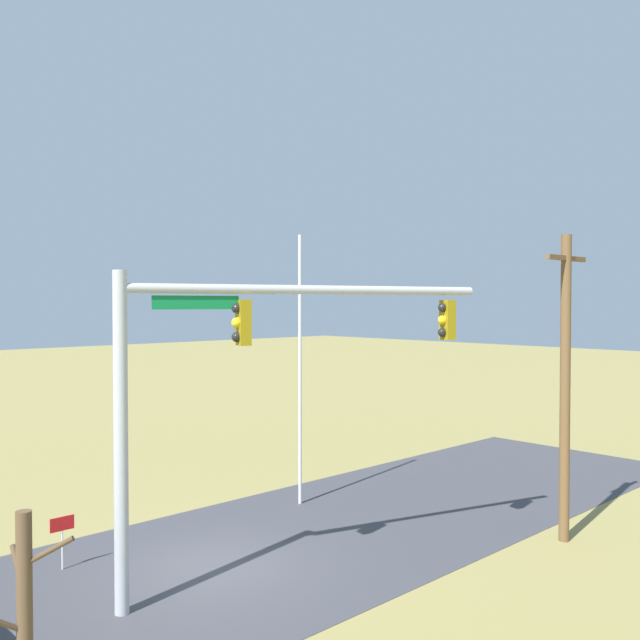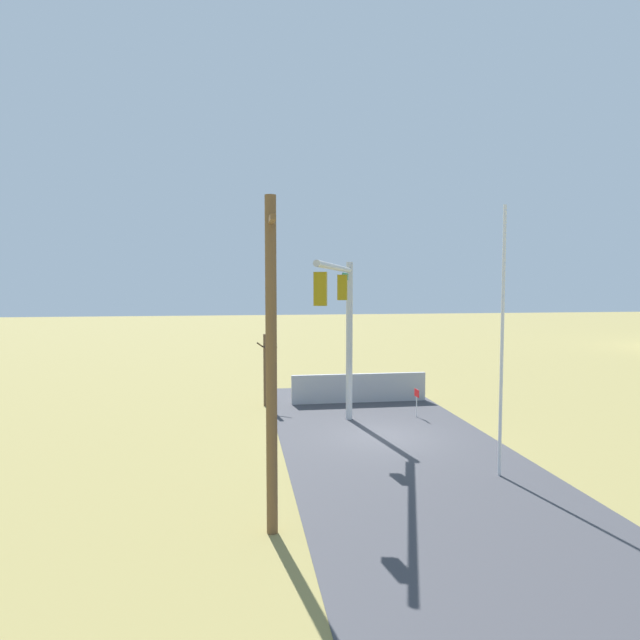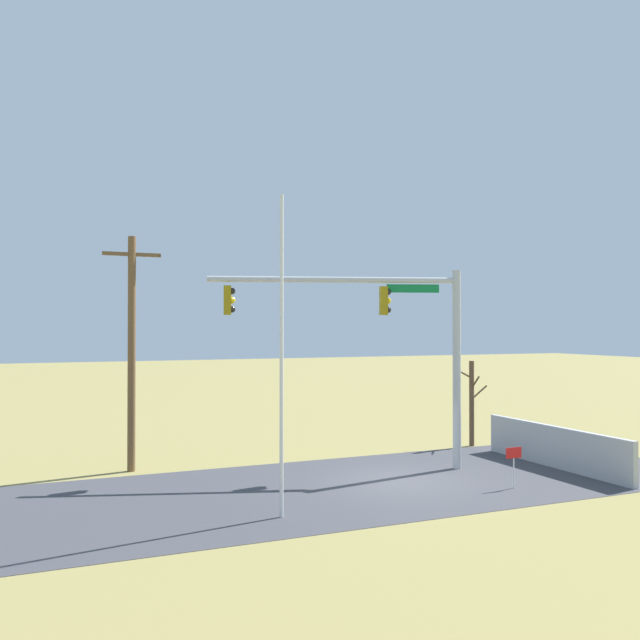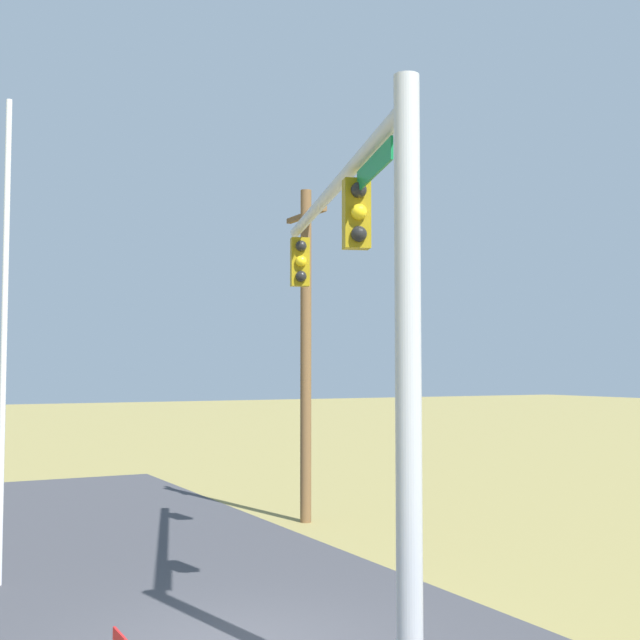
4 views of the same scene
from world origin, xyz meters
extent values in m
plane|color=olive|center=(0.00, 0.00, 0.00)|extent=(160.00, 160.00, 0.00)
cube|color=#3D3D42|center=(-4.00, 0.00, 0.01)|extent=(28.00, 8.00, 0.01)
cube|color=#B7B5AD|center=(3.75, 0.79, 0.00)|extent=(6.00, 6.00, 0.01)
cube|color=#A8A8AD|center=(5.92, -0.37, 0.71)|extent=(0.20, 6.68, 1.41)
cylinder|color=#B2B5BA|center=(2.75, 0.79, 3.37)|extent=(0.28, 0.28, 6.73)
cylinder|color=#B2B5BA|center=(-1.25, 2.08, 6.38)|extent=(8.05, 2.77, 0.20)
cube|color=#0F7238|center=(1.31, 1.26, 6.10)|extent=(1.72, 0.58, 0.28)
cube|color=#937A0F|center=(0.35, 1.57, 5.68)|extent=(0.34, 0.42, 0.96)
sphere|color=black|center=(0.49, 1.52, 5.98)|extent=(0.22, 0.22, 0.22)
sphere|color=yellow|center=(0.49, 1.52, 5.68)|extent=(0.22, 0.22, 0.22)
sphere|color=black|center=(0.49, 1.52, 5.38)|extent=(0.22, 0.22, 0.22)
cube|color=#937A0F|center=(-4.60, 3.16, 5.68)|extent=(0.34, 0.42, 0.96)
sphere|color=black|center=(-4.46, 3.12, 5.98)|extent=(0.22, 0.22, 0.22)
sphere|color=yellow|center=(-4.46, 3.12, 5.68)|extent=(0.22, 0.22, 0.22)
sphere|color=black|center=(-4.46, 3.12, 5.38)|extent=(0.22, 0.22, 0.22)
cylinder|color=silver|center=(-4.70, -2.32, 4.08)|extent=(0.10, 0.10, 8.15)
cylinder|color=brown|center=(-7.46, 4.74, 3.92)|extent=(0.26, 0.26, 7.83)
cube|color=brown|center=(-7.46, 4.74, 7.23)|extent=(1.90, 0.12, 0.12)
cylinder|color=brown|center=(5.83, 4.20, 1.72)|extent=(0.20, 0.20, 3.44)
cylinder|color=brown|center=(6.20, 4.20, 2.15)|extent=(0.78, 0.07, 0.57)
cylinder|color=brown|center=(5.59, 4.40, 2.91)|extent=(0.54, 0.47, 0.39)
cylinder|color=brown|center=(5.80, 3.93, 2.59)|extent=(0.12, 0.61, 0.55)
cylinder|color=silver|center=(2.68, -2.20, 0.45)|extent=(0.04, 0.04, 0.90)
cube|color=red|center=(2.68, -2.20, 1.06)|extent=(0.56, 0.02, 0.32)
camera|label=1|loc=(9.02, 13.09, 6.09)|focal=38.45mm
camera|label=2|loc=(-19.92, 5.50, 5.85)|focal=30.65mm
camera|label=3|loc=(-10.41, -18.14, 4.77)|focal=37.38mm
camera|label=4|loc=(10.13, -4.16, 3.56)|focal=46.92mm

